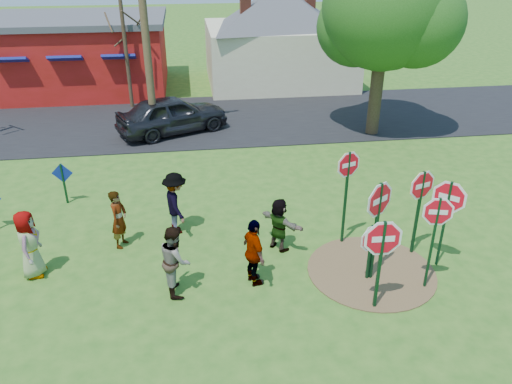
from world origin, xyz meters
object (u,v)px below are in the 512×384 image
at_px(person_b, 119,219).
at_px(suv, 172,114).
at_px(stop_sign_c, 436,223).
at_px(stop_sign_d, 421,192).
at_px(stop_sign_a, 382,246).
at_px(leafy_tree, 388,14).
at_px(utility_pole, 143,10).
at_px(person_a, 29,244).
at_px(stop_sign_b, 348,175).

relative_size(person_b, suv, 0.35).
xyz_separation_m(stop_sign_c, stop_sign_d, (0.30, 1.44, 0.02)).
relative_size(stop_sign_a, stop_sign_d, 0.95).
bearing_deg(leafy_tree, stop_sign_d, -103.95).
distance_m(suv, utility_pole, 4.38).
bearing_deg(person_a, utility_pole, -14.62).
distance_m(stop_sign_a, stop_sign_c, 1.55).
distance_m(person_a, utility_pole, 10.59).
bearing_deg(stop_sign_a, stop_sign_d, 50.87).
relative_size(person_a, suv, 0.38).
distance_m(stop_sign_b, person_b, 6.16).
distance_m(stop_sign_d, leafy_tree, 9.82).
bearing_deg(suv, leafy_tree, -121.93).
relative_size(stop_sign_d, utility_pole, 0.26).
xyz_separation_m(stop_sign_b, person_b, (-5.99, 0.68, -1.24)).
bearing_deg(utility_pole, stop_sign_a, -65.35).
bearing_deg(utility_pole, suv, 34.63).
relative_size(stop_sign_b, stop_sign_d, 1.11).
bearing_deg(suv, utility_pole, 100.84).
relative_size(utility_pole, leafy_tree, 1.27).
height_order(person_b, leafy_tree, leafy_tree).
bearing_deg(utility_pole, stop_sign_b, -58.82).
xyz_separation_m(stop_sign_b, stop_sign_c, (1.40, -2.21, -0.27)).
distance_m(stop_sign_b, utility_pole, 10.93).
bearing_deg(person_b, suv, 11.16).
bearing_deg(person_a, stop_sign_c, -100.26).
xyz_separation_m(stop_sign_d, suv, (-6.36, 10.27, -0.97)).
distance_m(utility_pole, leafy_tree, 9.40).
bearing_deg(stop_sign_c, suv, 130.33).
distance_m(stop_sign_a, utility_pole, 13.36).
bearing_deg(stop_sign_b, stop_sign_d, -44.74).
distance_m(stop_sign_a, person_a, 8.32).
bearing_deg(utility_pole, person_b, -93.85).
height_order(stop_sign_c, person_b, stop_sign_c).
xyz_separation_m(person_a, utility_pole, (2.57, 9.36, 4.23)).
bearing_deg(person_b, leafy_tree, -32.89).
height_order(person_a, suv, person_a).
xyz_separation_m(stop_sign_d, person_b, (-7.68, 1.45, -0.99)).
bearing_deg(person_a, person_b, -61.32).
relative_size(stop_sign_b, person_a, 1.59).
distance_m(stop_sign_b, person_a, 8.10).
bearing_deg(leafy_tree, utility_pole, 175.72).
relative_size(suv, leafy_tree, 0.62).
bearing_deg(stop_sign_b, suv, 95.69).
bearing_deg(person_b, person_a, 137.66).
xyz_separation_m(person_a, suv, (3.33, 9.89, -0.04)).
relative_size(stop_sign_c, suv, 0.54).
height_order(stop_sign_b, person_b, stop_sign_b).
bearing_deg(person_b, stop_sign_a, -100.28).
bearing_deg(stop_sign_a, stop_sign_c, 22.57).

